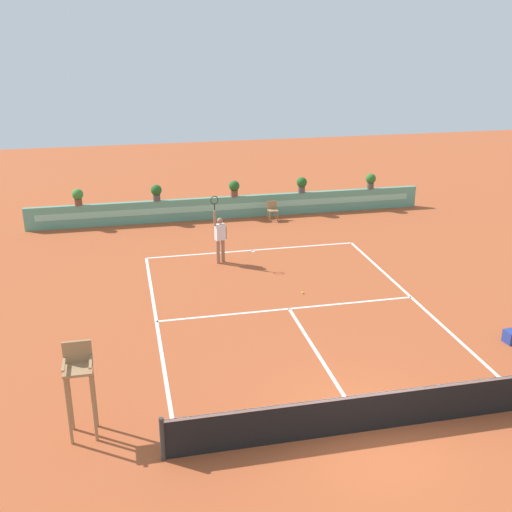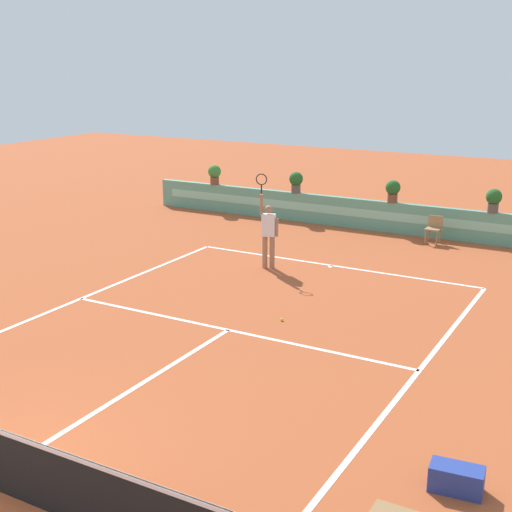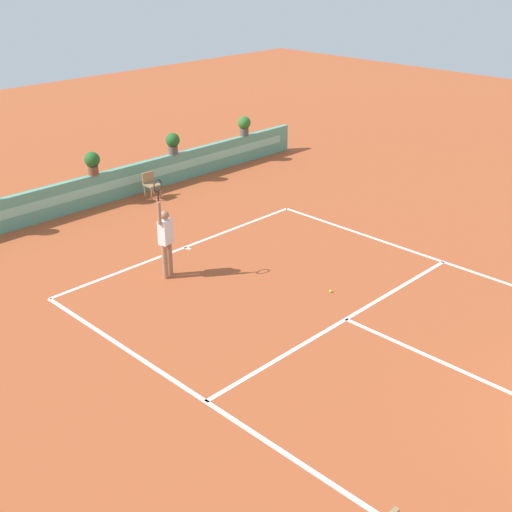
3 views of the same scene
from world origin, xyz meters
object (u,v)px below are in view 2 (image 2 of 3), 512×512
at_px(gear_bag, 456,479).
at_px(ball_kid_chair, 434,228).
at_px(potted_plant_left, 296,181).
at_px(potted_plant_right, 494,199).
at_px(tennis_ball_near_baseline, 282,320).
at_px(tennis_player, 268,230).
at_px(potted_plant_far_left, 215,173).
at_px(potted_plant_centre, 393,190).

bearing_deg(gear_bag, ball_kid_chair, 107.06).
bearing_deg(potted_plant_left, potted_plant_right, 0.00).
bearing_deg(tennis_ball_near_baseline, ball_kid_chair, 83.05).
xyz_separation_m(ball_kid_chair, tennis_player, (-3.18, -4.82, 0.57)).
distance_m(ball_kid_chair, potted_plant_far_left, 8.51).
height_order(tennis_ball_near_baseline, potted_plant_far_left, potted_plant_far_left).
bearing_deg(ball_kid_chair, gear_bag, -72.94).
height_order(gear_bag, potted_plant_left, potted_plant_left).
height_order(ball_kid_chair, potted_plant_right, potted_plant_right).
height_order(potted_plant_far_left, potted_plant_left, same).
bearing_deg(gear_bag, tennis_player, 131.96).
distance_m(potted_plant_far_left, potted_plant_right, 9.99).
bearing_deg(tennis_ball_near_baseline, potted_plant_left, 114.51).
distance_m(tennis_ball_near_baseline, potted_plant_left, 9.95).
bearing_deg(potted_plant_far_left, potted_plant_right, 0.00).
distance_m(tennis_ball_near_baseline, potted_plant_far_left, 11.72).
bearing_deg(potted_plant_left, potted_plant_far_left, 180.00).
relative_size(ball_kid_chair, potted_plant_left, 1.17).
bearing_deg(potted_plant_left, tennis_ball_near_baseline, -65.49).
relative_size(potted_plant_right, potted_plant_centre, 1.00).
height_order(tennis_ball_near_baseline, potted_plant_centre, potted_plant_centre).
xyz_separation_m(potted_plant_far_left, potted_plant_right, (9.99, 0.00, 0.00)).
xyz_separation_m(tennis_ball_near_baseline, potted_plant_right, (2.56, 8.96, 1.38)).
bearing_deg(potted_plant_centre, gear_bag, -67.71).
bearing_deg(potted_plant_far_left, gear_bag, -47.44).
height_order(tennis_ball_near_baseline, potted_plant_left, potted_plant_left).
relative_size(tennis_ball_near_baseline, potted_plant_left, 0.09).
xyz_separation_m(tennis_player, potted_plant_right, (4.73, 5.56, 0.36)).
height_order(tennis_player, tennis_ball_near_baseline, tennis_player).
bearing_deg(potted_plant_centre, potted_plant_far_left, 180.00).
bearing_deg(potted_plant_right, tennis_ball_near_baseline, -105.94).
distance_m(gear_bag, potted_plant_right, 13.68).
bearing_deg(gear_bag, potted_plant_right, 99.88).
height_order(ball_kid_chair, tennis_player, tennis_player).
relative_size(tennis_player, potted_plant_centre, 3.57).
bearing_deg(tennis_ball_near_baseline, potted_plant_far_left, 129.66).
bearing_deg(potted_plant_left, ball_kid_chair, -8.18).
relative_size(potted_plant_far_left, potted_plant_left, 1.00).
relative_size(ball_kid_chair, tennis_player, 0.33).
relative_size(tennis_player, tennis_ball_near_baseline, 38.01).
relative_size(potted_plant_far_left, potted_plant_centre, 1.00).
bearing_deg(potted_plant_far_left, potted_plant_centre, 0.00).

